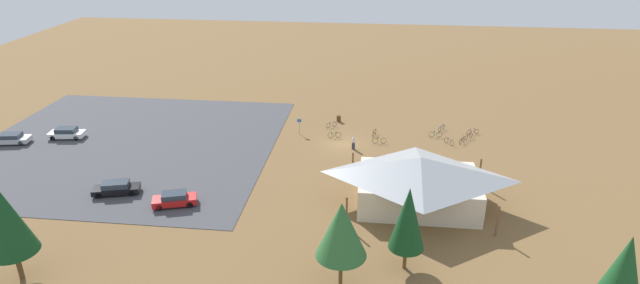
{
  "coord_description": "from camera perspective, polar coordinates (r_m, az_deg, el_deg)",
  "views": [
    {
      "loc": [
        -4.06,
        60.94,
        26.93
      ],
      "look_at": [
        2.74,
        2.39,
        1.2
      ],
      "focal_mm": 29.5,
      "sensor_mm": 36.0,
      "label": 1
    }
  ],
  "objects": [
    {
      "name": "bicycle_silver_mid_cluster",
      "position": [
        68.48,
        13.83,
        0.05
      ],
      "size": [
        1.08,
        1.49,
        0.83
      ],
      "color": "black",
      "rests_on": "ground"
    },
    {
      "name": "pine_midwest",
      "position": [
        42.55,
        9.52,
        -8.17
      ],
      "size": [
        2.9,
        2.9,
        7.51
      ],
      "color": "brown",
      "rests_on": "ground"
    },
    {
      "name": "bicycle_purple_yard_left",
      "position": [
        72.53,
        16.25,
        1.09
      ],
      "size": [
        1.64,
        0.65,
        0.77
      ],
      "color": "black",
      "rests_on": "ground"
    },
    {
      "name": "pine_far_west",
      "position": [
        47.19,
        -30.85,
        -7.4
      ],
      "size": [
        3.77,
        3.77,
        8.08
      ],
      "color": "brown",
      "rests_on": "ground"
    },
    {
      "name": "bicycle_white_front_row",
      "position": [
        71.91,
        1.25,
        1.88
      ],
      "size": [
        1.37,
        0.92,
        0.74
      ],
      "color": "black",
      "rests_on": "ground"
    },
    {
      "name": "car_black_back_corner",
      "position": [
        58.73,
        -21.24,
        -4.66
      ],
      "size": [
        4.99,
        2.91,
        1.37
      ],
      "color": "black",
      "rests_on": "parking_lot_asphalt"
    },
    {
      "name": "lot_sign",
      "position": [
        69.32,
        -2.26,
        1.96
      ],
      "size": [
        0.56,
        0.08,
        2.2
      ],
      "color": "#99999E",
      "rests_on": "ground"
    },
    {
      "name": "bicycle_blue_near_porch",
      "position": [
        72.65,
        13.07,
        1.48
      ],
      "size": [
        1.0,
        1.3,
        0.81
      ],
      "color": "black",
      "rests_on": "ground"
    },
    {
      "name": "pine_center",
      "position": [
        42.13,
        30.13,
        -11.83
      ],
      "size": [
        3.06,
        3.06,
        7.39
      ],
      "color": "brown",
      "rests_on": "ground"
    },
    {
      "name": "car_silver_inner_stall",
      "position": [
        77.27,
        -30.54,
        0.33
      ],
      "size": [
        4.87,
        2.67,
        1.32
      ],
      "color": "#BCBCC1",
      "rests_on": "parking_lot_asphalt"
    },
    {
      "name": "pine_west",
      "position": [
        39.96,
        2.33,
        -9.48
      ],
      "size": [
        3.97,
        3.97,
        7.45
      ],
      "color": "brown",
      "rests_on": "ground"
    },
    {
      "name": "bicycle_red_yard_right",
      "position": [
        70.84,
        15.83,
        0.61
      ],
      "size": [
        1.14,
        1.36,
        0.83
      ],
      "color": "black",
      "rests_on": "ground"
    },
    {
      "name": "trash_bin",
      "position": [
        73.89,
        2.04,
        2.56
      ],
      "size": [
        0.6,
        0.6,
        0.9
      ],
      "primitive_type": "cylinder",
      "color": "brown",
      "rests_on": "ground"
    },
    {
      "name": "bicycle_yellow_lone_west",
      "position": [
        67.2,
        6.45,
        0.16
      ],
      "size": [
        1.8,
        0.48,
        0.88
      ],
      "color": "black",
      "rests_on": "ground"
    },
    {
      "name": "ground",
      "position": [
        66.75,
        2.57,
        -0.24
      ],
      "size": [
        160.0,
        160.0,
        0.0
      ],
      "primitive_type": "plane",
      "color": "brown",
      "rests_on": "ground"
    },
    {
      "name": "bicycle_green_near_sign",
      "position": [
        68.47,
        1.57,
        0.77
      ],
      "size": [
        1.72,
        0.5,
        0.86
      ],
      "color": "black",
      "rests_on": "ground"
    },
    {
      "name": "car_red_end_stall",
      "position": [
        54.66,
        -15.5,
        -5.99
      ],
      "size": [
        4.62,
        2.97,
        1.41
      ],
      "color": "red",
      "rests_on": "parking_lot_asphalt"
    },
    {
      "name": "car_white_mid_lot",
      "position": [
        75.67,
        -25.78,
        0.89
      ],
      "size": [
        4.59,
        2.36,
        1.41
      ],
      "color": "white",
      "rests_on": "parking_lot_asphalt"
    },
    {
      "name": "bike_pavilion",
      "position": [
        52.77,
        10.68,
        -3.97
      ],
      "size": [
        13.88,
        10.1,
        5.25
      ],
      "color": "beige",
      "rests_on": "ground"
    },
    {
      "name": "bicycle_teal_edge_north",
      "position": [
        70.27,
        12.42,
        0.81
      ],
      "size": [
        1.74,
        0.48,
        0.89
      ],
      "color": "black",
      "rests_on": "ground"
    },
    {
      "name": "bicycle_black_trailside",
      "position": [
        69.33,
        15.16,
        0.19
      ],
      "size": [
        0.94,
        1.52,
        0.8
      ],
      "color": "black",
      "rests_on": "ground"
    },
    {
      "name": "parking_lot_asphalt",
      "position": [
        70.86,
        -20.19,
        -0.27
      ],
      "size": [
        37.07,
        35.42,
        0.05
      ],
      "primitive_type": "cube",
      "color": "#424247",
      "rests_on": "ground"
    },
    {
      "name": "visitor_by_pavilion",
      "position": [
        65.05,
        3.65,
        -0.03
      ],
      "size": [
        0.39,
        0.4,
        1.76
      ],
      "color": "#2D3347",
      "rests_on": "ground"
    },
    {
      "name": "bicycle_orange_yard_center",
      "position": [
        69.55,
        5.92,
        1.0
      ],
      "size": [
        0.58,
        1.69,
        0.82
      ],
      "color": "black",
      "rests_on": "ground"
    }
  ]
}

